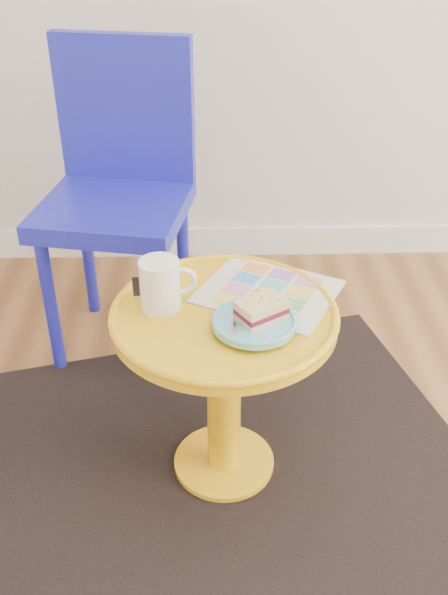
{
  "coord_description": "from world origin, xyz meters",
  "views": [
    {
      "loc": [
        -0.77,
        -0.41,
        1.32
      ],
      "look_at": [
        -0.73,
        0.83,
        0.53
      ],
      "focal_mm": 40.0,
      "sensor_mm": 36.0,
      "label": 1
    }
  ],
  "objects_px": {
    "plate": "(254,323)",
    "chair": "(119,181)",
    "mug": "(161,283)",
    "side_table": "(224,361)",
    "newspaper": "(268,292)"
  },
  "relations": [
    {
      "from": "newspaper",
      "to": "plate",
      "type": "relative_size",
      "value": 1.64
    },
    {
      "from": "side_table",
      "to": "plate",
      "type": "height_order",
      "value": "plate"
    },
    {
      "from": "chair",
      "to": "plate",
      "type": "relative_size",
      "value": 5.19
    },
    {
      "from": "chair",
      "to": "mug",
      "type": "relative_size",
      "value": 7.26
    },
    {
      "from": "mug",
      "to": "plate",
      "type": "xyz_separation_m",
      "value": [
        0.2,
        -0.09,
        -0.05
      ]
    },
    {
      "from": "chair",
      "to": "newspaper",
      "type": "distance_m",
      "value": 0.69
    },
    {
      "from": "side_table",
      "to": "newspaper",
      "type": "relative_size",
      "value": 1.72
    },
    {
      "from": "plate",
      "to": "side_table",
      "type": "bearing_deg",
      "value": 132.69
    },
    {
      "from": "plate",
      "to": "mug",
      "type": "bearing_deg",
      "value": 155.07
    },
    {
      "from": "side_table",
      "to": "mug",
      "type": "xyz_separation_m",
      "value": [
        -0.14,
        0.03,
        0.2
      ]
    },
    {
      "from": "side_table",
      "to": "plate",
      "type": "relative_size",
      "value": 2.83
    },
    {
      "from": "chair",
      "to": "mug",
      "type": "height_order",
      "value": "chair"
    },
    {
      "from": "plate",
      "to": "chair",
      "type": "bearing_deg",
      "value": 117.12
    },
    {
      "from": "chair",
      "to": "newspaper",
      "type": "bearing_deg",
      "value": -43.1
    },
    {
      "from": "side_table",
      "to": "mug",
      "type": "bearing_deg",
      "value": 169.54
    }
  ]
}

